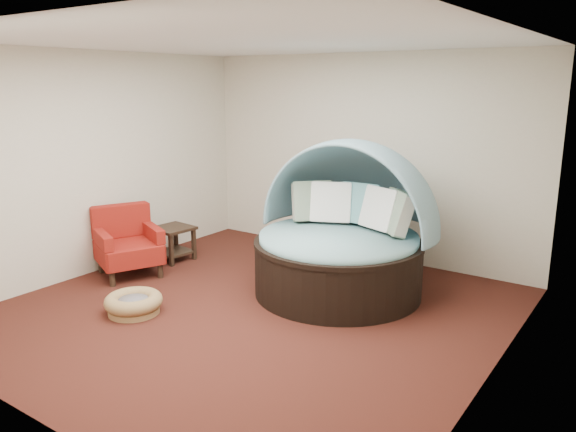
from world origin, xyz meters
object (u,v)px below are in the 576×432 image
Objects in this scene: canopy_daybed at (344,222)px; red_armchair at (127,244)px; pet_basket at (134,303)px; side_table at (173,239)px.

canopy_daybed is 2.79m from red_armchair.
canopy_daybed is at bearing 47.31° from red_armchair.
canopy_daybed is 2.50m from pet_basket.
canopy_daybed reaches higher than side_table.
red_armchair is (-2.54, -1.07, -0.43)m from canopy_daybed.
canopy_daybed reaches higher than red_armchair.
canopy_daybed is 3.97× the size of side_table.
pet_basket is at bearing -57.29° from side_table.
side_table is (0.05, 0.74, -0.10)m from red_armchair.
pet_basket is 1.49× the size of side_table.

